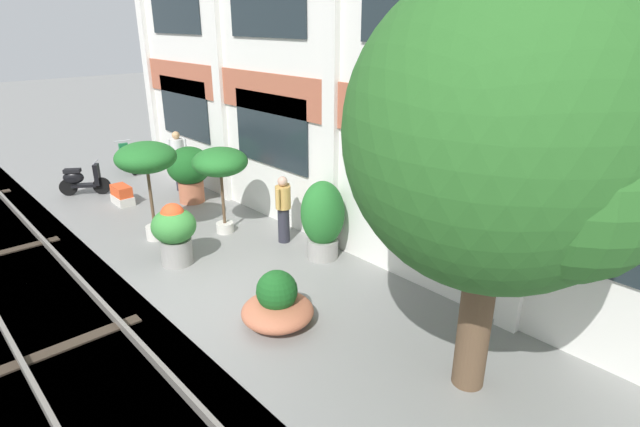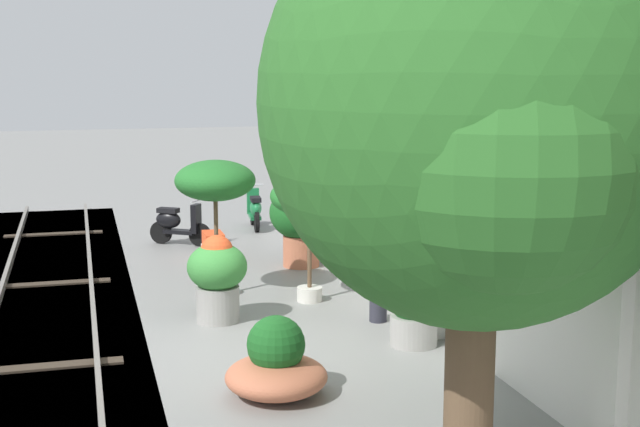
# 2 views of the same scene
# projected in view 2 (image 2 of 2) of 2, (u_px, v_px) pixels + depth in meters

# --- Properties ---
(ground_plane) EXTENTS (80.00, 80.00, 0.00)m
(ground_plane) POSITION_uv_depth(u_px,v_px,m) (243.00, 352.00, 11.80)
(ground_plane) COLOR gray
(apartment_facade) EXTENTS (17.15, 0.64, 8.12)m
(apartment_facade) POSITION_uv_depth(u_px,v_px,m) (465.00, 43.00, 11.91)
(apartment_facade) COLOR silver
(apartment_facade) RESTS_ON ground
(rail_tracks) EXTENTS (24.79, 2.80, 0.43)m
(rail_tracks) POSITION_uv_depth(u_px,v_px,m) (38.00, 380.00, 11.15)
(rail_tracks) COLOR #5B5449
(rail_tracks) RESTS_ON ground
(broadleaf_tree) EXTENTS (3.77, 3.59, 5.35)m
(broadleaf_tree) POSITION_uv_depth(u_px,v_px,m) (477.00, 115.00, 7.24)
(broadleaf_tree) COLOR brown
(broadleaf_tree) RESTS_ON ground
(potted_plant_glazed_jar) EXTENTS (1.18, 1.18, 1.53)m
(potted_plant_glazed_jar) POSITION_uv_depth(u_px,v_px,m) (301.00, 219.00, 16.58)
(potted_plant_glazed_jar) COLOR #B76647
(potted_plant_glazed_jar) RESTS_ON ground
(potted_plant_terracotta_small) EXTENTS (1.30, 1.30, 2.24)m
(potted_plant_terracotta_small) POSITION_uv_depth(u_px,v_px,m) (215.00, 186.00, 14.34)
(potted_plant_terracotta_small) COLOR beige
(potted_plant_terracotta_small) RESTS_ON ground
(potted_plant_wide_bowl) EXTENTS (1.19, 1.19, 0.94)m
(potted_plant_wide_bowl) POSITION_uv_depth(u_px,v_px,m) (276.00, 366.00, 10.23)
(potted_plant_wide_bowl) COLOR #B76647
(potted_plant_wide_bowl) RESTS_ON ground
(potted_plant_fluted_column) EXTENTS (0.89, 0.89, 1.30)m
(potted_plant_fluted_column) POSITION_uv_depth(u_px,v_px,m) (217.00, 274.00, 13.07)
(potted_plant_fluted_column) COLOR gray
(potted_plant_fluted_column) RESTS_ON ground
(potted_plant_low_pan) EXTENTS (1.25, 1.25, 2.02)m
(potted_plant_low_pan) POSITION_uv_depth(u_px,v_px,m) (309.00, 200.00, 14.03)
(potted_plant_low_pan) COLOR beige
(potted_plant_low_pan) RESTS_ON ground
(potted_plant_ribbed_drum) EXTENTS (0.90, 0.90, 1.67)m
(potted_plant_ribbed_drum) POSITION_uv_depth(u_px,v_px,m) (414.00, 281.00, 11.96)
(potted_plant_ribbed_drum) COLOR gray
(potted_plant_ribbed_drum) RESTS_ON ground
(potted_plant_square_trough) EXTENTS (0.75, 0.41, 0.51)m
(potted_plant_square_trough) POSITION_uv_depth(u_px,v_px,m) (213.00, 246.00, 17.35)
(potted_plant_square_trough) COLOR beige
(potted_plant_square_trough) RESTS_ON ground
(scooter_near_curb) EXTENTS (0.85, 1.20, 0.98)m
(scooter_near_curb) POSITION_uv_depth(u_px,v_px,m) (177.00, 224.00, 18.59)
(scooter_near_curb) COLOR black
(scooter_near_curb) RESTS_ON ground
(scooter_second_parked) EXTENTS (1.38, 0.50, 0.98)m
(scooter_second_parked) POSITION_uv_depth(u_px,v_px,m) (255.00, 210.00, 20.34)
(scooter_second_parked) COLOR black
(scooter_second_parked) RESTS_ON ground
(resident_by_doorway) EXTENTS (0.34, 0.50, 1.53)m
(resident_by_doorway) POSITION_uv_depth(u_px,v_px,m) (379.00, 268.00, 13.06)
(resident_by_doorway) COLOR #282833
(resident_by_doorway) RESTS_ON ground
(resident_watching_tracks) EXTENTS (0.34, 0.49, 1.73)m
(resident_watching_tracks) POSITION_uv_depth(u_px,v_px,m) (300.00, 207.00, 17.70)
(resident_watching_tracks) COLOR #282833
(resident_watching_tracks) RESTS_ON ground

